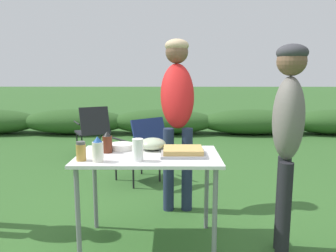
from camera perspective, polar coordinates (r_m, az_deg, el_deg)
The scene contains 14 objects.
ground_plane at distance 2.83m, azimuth -3.30°, elevation -19.66°, with size 60.00×60.00×0.00m, color #336028.
shrub_hedge at distance 7.38m, azimuth -0.89°, elevation 0.77°, with size 14.40×0.90×0.56m.
folding_table at distance 2.58m, azimuth -3.44°, elevation -6.65°, with size 1.10×0.64×0.74m.
food_tray at distance 2.54m, azimuth 2.63°, elevation -4.47°, with size 0.34×0.29×0.06m.
plate_stack at distance 2.74m, azimuth -8.12°, elevation -3.57°, with size 0.21×0.21×0.05m, color white.
mixing_bowl at distance 2.71m, azimuth -2.74°, elevation -3.13°, with size 0.22×0.22×0.10m, color #ADBC99.
paper_cup_stack at distance 2.37m, azimuth -5.28°, elevation -4.17°, with size 0.08×0.08×0.16m, color white.
mayo_bottle at distance 2.39m, azimuth -12.13°, elevation -4.07°, with size 0.08×0.08×0.18m.
spice_jar at distance 2.45m, azimuth -14.91°, elevation -4.28°, with size 0.07×0.07×0.14m.
bbq_sauce_bottle at distance 2.65m, azimuth -10.53°, elevation -2.86°, with size 0.08×0.08×0.17m.
standing_person_in_dark_puffer at distance 3.28m, azimuth 1.63°, elevation 4.50°, with size 0.35×0.49×1.71m.
standing_person_in_gray_fleece at distance 2.50m, azimuth 20.16°, elevation 0.05°, with size 0.29×0.35×1.57m.
camp_chair_green_behind_table at distance 5.50m, azimuth -13.01°, elevation -0.41°, with size 0.68×0.74×0.83m.
camp_chair_near_hedge at distance 4.06m, azimuth -4.49°, elevation -3.59°, with size 0.73×0.75×0.83m.
Camera 1 is at (0.17, -2.47, 1.37)m, focal length 35.00 mm.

